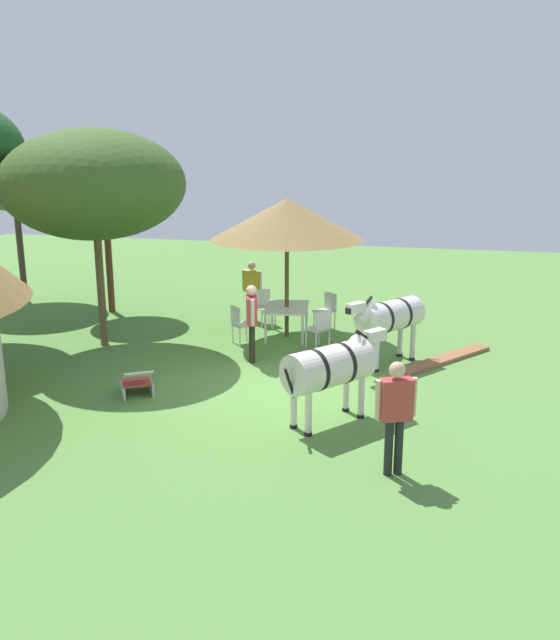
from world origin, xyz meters
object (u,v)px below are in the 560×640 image
Objects in this scene: zebra_by_umbrella at (388,317)px; patio_chair_west_end at (327,308)px; patio_chair_near_hut at (240,322)px; standing_watcher at (395,408)px; striped_lounge_chair at (137,382)px; guest_beside_umbrella at (252,316)px; acacia_tree_right_background at (13,176)px; acacia_tree_far_lawn at (94,185)px; acacia_tree_left_background at (104,189)px; guest_behind_table at (252,285)px; patio_chair_near_lawn at (264,305)px; shade_umbrella at (287,219)px; patio_dining_table at (287,310)px; zebra_nearest_camera at (331,367)px; patio_chair_east_end at (320,327)px.

patio_chair_west_end is at bearing -19.40° from zebra_by_umbrella.
patio_chair_near_hut is 3.51m from zebra_by_umbrella.
standing_watcher reaches higher than striped_lounge_chair.
guest_beside_umbrella is at bearing 24.82° from striped_lounge_chair.
acacia_tree_right_background is (3.45, 10.74, 2.58)m from zebra_by_umbrella.
acacia_tree_far_lawn is at bearing 37.07° from zebra_by_umbrella.
acacia_tree_right_background is (3.93, 7.95, 2.59)m from guest_beside_umbrella.
acacia_tree_right_background reaches higher than guest_beside_umbrella.
acacia_tree_left_background is at bearing 112.42° from standing_watcher.
standing_watcher is at bearing 132.03° from zebra_by_umbrella.
guest_beside_umbrella is 3.40m from guest_behind_table.
striped_lounge_chair is at bearing 104.41° from patio_chair_west_end.
guest_behind_table is 0.93× the size of standing_watcher.
guest_beside_umbrella is 2.83m from zebra_by_umbrella.
patio_chair_near_lawn is 0.54× the size of guest_beside_umbrella.
shade_umbrella reaches higher than patio_dining_table.
standing_watcher reaches higher than guest_beside_umbrella.
shade_umbrella is at bearing 90.00° from patio_chair_west_end.
zebra_nearest_camera reaches higher than patio_dining_table.
patio_chair_near_hut is at bearing -76.05° from acacia_tree_far_lawn.
acacia_tree_right_background is (0.65, 7.06, 2.66)m from guest_behind_table.
patio_chair_west_end is 3.18m from guest_beside_umbrella.
guest_beside_umbrella is at bearing 46.19° from zebra_by_umbrella.
zebra_nearest_camera is 1.00× the size of zebra_by_umbrella.
acacia_tree_left_background is at bearing -159.00° from patio_chair_near_hut.
striped_lounge_chair is 7.25m from acacia_tree_left_background.
acacia_tree_right_background is (6.27, 6.39, 3.34)m from striped_lounge_chair.
acacia_tree_right_background is at bearing -47.74° from patio_chair_near_lawn.
patio_chair_east_end is (0.03, -1.87, 0.00)m from patio_chair_near_hut.
acacia_tree_far_lawn reaches higher than acacia_tree_right_background.
zebra_nearest_camera is (-3.98, -0.86, 0.45)m from patio_chair_east_end.
acacia_tree_left_background is (2.85, 7.68, 2.29)m from zebra_by_umbrella.
acacia_tree_right_background is (3.51, 4.32, -0.03)m from acacia_tree_far_lawn.
patio_chair_west_end is 5.82m from zebra_nearest_camera.
striped_lounge_chair is at bearing 156.81° from shade_umbrella.
patio_chair_west_end is (1.77, -1.74, 0.00)m from patio_chair_near_hut.
patio_dining_table is 1.25m from patio_chair_near_hut.
acacia_tree_far_lawn reaches higher than shade_umbrella.
acacia_tree_right_background is at bearing -135.24° from guest_beside_umbrella.
patio_chair_near_hut is 8.42m from acacia_tree_right_background.
zebra_by_umbrella is at bearing -121.71° from shade_umbrella.
zebra_nearest_camera is at bearing 128.68° from guest_behind_table.
guest_beside_umbrella is at bearing 166.36° from zebra_nearest_camera.
acacia_tree_left_background is at bearing 75.82° from patio_dining_table.
patio_chair_west_end is 0.58× the size of guest_behind_table.
striped_lounge_chair is at bearing -147.52° from zebra_nearest_camera.
acacia_tree_right_background is (1.92, 8.26, 2.93)m from patio_dining_table.
patio_chair_near_hut is at bearing 100.65° from standing_watcher.
standing_watcher is at bearing -124.95° from acacia_tree_far_lawn.
acacia_tree_far_lawn is 1.05× the size of acacia_tree_right_background.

